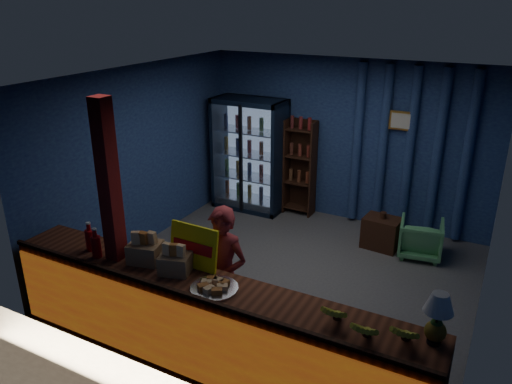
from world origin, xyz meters
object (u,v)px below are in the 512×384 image
shopkeeper (223,275)px  pastry_tray (214,287)px  green_chair (421,238)px  table_lamp (439,305)px

shopkeeper → pastry_tray: size_ratio=3.38×
green_chair → table_lamp: (0.63, -3.22, 1.03)m
pastry_tray → table_lamp: (1.90, 0.15, 0.32)m
shopkeeper → table_lamp: bearing=-10.0°
shopkeeper → green_chair: 3.25m
shopkeeper → table_lamp: size_ratio=3.38×
green_chair → table_lamp: table_lamp is taller
shopkeeper → table_lamp: (2.13, -0.38, 0.55)m
pastry_tray → table_lamp: 1.93m
table_lamp → pastry_tray: bearing=-175.5°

